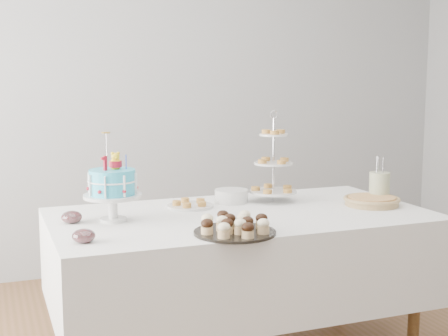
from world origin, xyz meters
name	(u,v)px	position (x,y,z in m)	size (l,w,h in m)	color
walls	(267,102)	(0.00, 0.00, 1.35)	(5.04, 4.04, 2.70)	#9A9C9F
table	(241,256)	(0.00, 0.30, 0.54)	(1.92, 1.02, 0.77)	white
birthday_cake	(113,197)	(-0.65, 0.35, 0.89)	(0.28, 0.28, 0.43)	silver
cupcake_tray	(235,225)	(-0.19, -0.08, 0.81)	(0.37, 0.37, 0.08)	black
pie	(372,200)	(0.74, 0.23, 0.80)	(0.31, 0.31, 0.05)	tan
tiered_stand	(273,164)	(0.29, 0.52, 0.98)	(0.26, 0.26, 0.51)	silver
plate_stack	(231,196)	(0.06, 0.58, 0.81)	(0.19, 0.19, 0.07)	silver
pastry_plate	(190,204)	(-0.20, 0.53, 0.79)	(0.25, 0.25, 0.04)	silver
jam_bowl_a	(84,236)	(-0.84, 0.00, 0.80)	(0.10, 0.10, 0.06)	silver
jam_bowl_b	(72,217)	(-0.84, 0.39, 0.80)	(0.10, 0.10, 0.06)	silver
utensil_pitcher	(380,186)	(0.84, 0.30, 0.86)	(0.12, 0.11, 0.25)	beige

